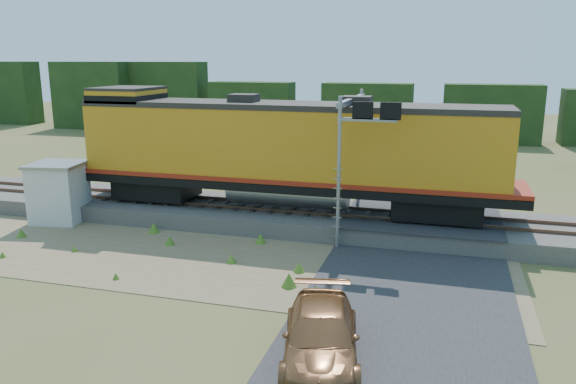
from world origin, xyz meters
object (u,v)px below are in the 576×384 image
(shed, at_px, (59,192))
(signal_gantry, at_px, (356,129))
(locomotive, at_px, (281,150))
(car, at_px, (321,336))

(shed, xyz_separation_m, signal_gantry, (14.46, 1.88, 3.40))
(shed, height_order, signal_gantry, signal_gantry)
(locomotive, distance_m, shed, 11.30)
(shed, relative_size, car, 0.60)
(signal_gantry, distance_m, car, 12.14)
(locomotive, relative_size, car, 4.39)
(locomotive, height_order, car, locomotive)
(shed, bearing_deg, car, -41.47)
(shed, distance_m, signal_gantry, 14.97)
(shed, relative_size, signal_gantry, 0.46)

